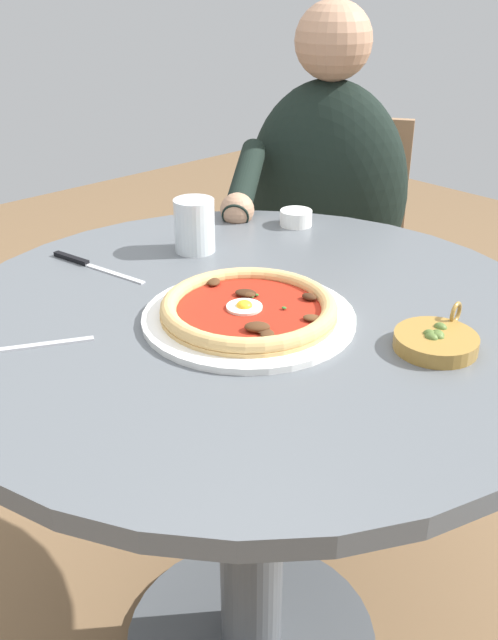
{
  "coord_description": "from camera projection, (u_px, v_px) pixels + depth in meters",
  "views": [
    {
      "loc": [
        -0.7,
        0.66,
        1.21
      ],
      "look_at": [
        0.0,
        0.01,
        0.72
      ],
      "focal_mm": 39.55,
      "sensor_mm": 36.0,
      "label": 1
    }
  ],
  "objects": [
    {
      "name": "diner_person",
      "position": [
        321.0,
        270.0,
        1.78
      ],
      "size": [
        0.44,
        0.59,
        1.14
      ],
      "color": "#282833",
      "rests_on": "ground"
    },
    {
      "name": "ramekin_capers",
      "position": [
        296.0,
        217.0,
        1.41
      ],
      "size": [
        0.06,
        0.06,
        0.03
      ],
      "color": "white",
      "rests_on": "dining_table"
    },
    {
      "name": "water_glass",
      "position": [
        195.0,
        229.0,
        1.27
      ],
      "size": [
        0.07,
        0.07,
        0.1
      ],
      "color": "silver",
      "rests_on": "dining_table"
    },
    {
      "name": "olive_pan",
      "position": [
        436.0,
        341.0,
        0.96
      ],
      "size": [
        0.11,
        0.14,
        0.05
      ],
      "color": "olive",
      "rests_on": "dining_table"
    },
    {
      "name": "pizza_on_plate",
      "position": [
        249.0,
        311.0,
        1.03
      ],
      "size": [
        0.32,
        0.32,
        0.03
      ],
      "color": "white",
      "rests_on": "dining_table"
    },
    {
      "name": "steak_knife",
      "position": [
        85.0,
        263.0,
        1.23
      ],
      "size": [
        0.21,
        0.05,
        0.01
      ],
      "color": "silver",
      "rests_on": "dining_table"
    },
    {
      "name": "dining_table",
      "position": [
        252.0,
        409.0,
        1.15
      ],
      "size": [
        0.96,
        0.96,
        0.74
      ],
      "color": "#565B60",
      "rests_on": "ground"
    },
    {
      "name": "fork_utensil",
      "position": [
        29.0,
        346.0,
        0.97
      ],
      "size": [
        0.09,
        0.16,
        0.0
      ],
      "color": "#BCBCC1",
      "rests_on": "dining_table"
    },
    {
      "name": "cafe_chair_diner",
      "position": [
        330.0,
        250.0,
        1.91
      ],
      "size": [
        0.57,
        0.57,
        0.85
      ],
      "color": "#957050",
      "rests_on": "ground"
    }
  ]
}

